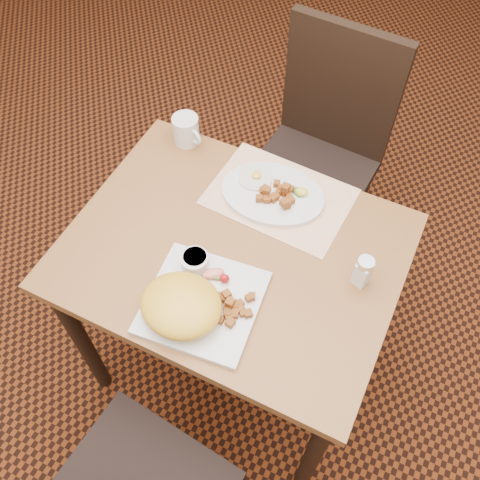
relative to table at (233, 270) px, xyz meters
name	(u,v)px	position (x,y,z in m)	size (l,w,h in m)	color
ground	(235,356)	(0.00, 0.00, -0.64)	(8.00, 8.00, 0.00)	black
table	(233,270)	(0.00, 0.00, 0.00)	(0.90, 0.70, 0.75)	#985F2F
chair_far	(321,146)	(0.02, 0.68, -0.10)	(0.45, 0.46, 0.97)	black
placemat	(279,197)	(0.04, 0.22, 0.11)	(0.40, 0.28, 0.00)	white
plate_square	(203,302)	(0.01, -0.18, 0.12)	(0.28, 0.28, 0.02)	silver
plate_oval	(272,194)	(0.02, 0.22, 0.12)	(0.30, 0.23, 0.02)	silver
hollandaise_mound	(181,305)	(-0.03, -0.23, 0.16)	(0.21, 0.18, 0.08)	yellow
ramekin	(195,261)	(-0.06, -0.10, 0.15)	(0.07, 0.07, 0.04)	silver
garnish_sq	(216,275)	(0.01, -0.11, 0.14)	(0.08, 0.06, 0.03)	#387223
fried_egg	(255,177)	(-0.05, 0.24, 0.13)	(0.10, 0.10, 0.02)	white
garnish_ov	(301,192)	(0.10, 0.25, 0.14)	(0.05, 0.05, 0.02)	#387223
salt_shaker	(363,271)	(0.34, 0.05, 0.16)	(0.05, 0.05, 0.10)	white
coffee_mug	(186,130)	(-0.31, 0.31, 0.16)	(0.11, 0.08, 0.09)	silver
home_fries_sq	(233,307)	(0.09, -0.17, 0.14)	(0.11, 0.11, 0.03)	#9A5118
home_fries_ov	(279,194)	(0.04, 0.21, 0.14)	(0.11, 0.10, 0.04)	#9A5118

